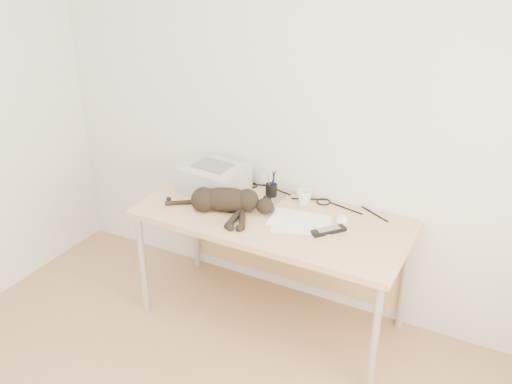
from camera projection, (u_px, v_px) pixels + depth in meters
The scene contains 11 objects.
wall_back at pixel (300, 108), 3.37m from camera, with size 3.50×3.50×0.00m, color silver.
desk at pixel (278, 230), 3.45m from camera, with size 1.60×0.70×0.74m.
printer at pixel (213, 178), 3.60m from camera, with size 0.40×0.35×0.18m.
papers at pixel (300, 222), 3.26m from camera, with size 0.41×0.33×0.01m.
cat at pixel (224, 201), 3.36m from camera, with size 0.67×0.34×0.15m.
mug at pixel (304, 197), 3.46m from camera, with size 0.10×0.10×0.09m, color white.
pen_cup at pixel (271, 191), 3.52m from camera, with size 0.07×0.07×0.18m.
remote_grey at pixel (275, 200), 3.50m from camera, with size 0.05×0.18×0.02m, color slate.
remote_black at pixel (329, 231), 3.16m from camera, with size 0.06×0.20×0.02m, color black.
mouse at pixel (342, 217), 3.28m from camera, with size 0.07×0.12×0.04m, color white.
cable_tangle at pixel (294, 195), 3.57m from camera, with size 1.36×0.09×0.01m, color black, non-canonical shape.
Camera 1 is at (1.29, -1.24, 2.33)m, focal length 40.00 mm.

